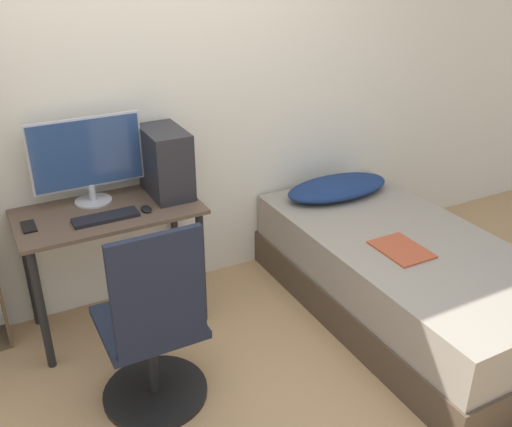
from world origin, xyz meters
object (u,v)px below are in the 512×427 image
monitor (87,157)px  pc_tower (166,162)px  keyboard (106,217)px  office_chair (154,340)px  bed (403,277)px

monitor → pc_tower: bearing=-12.1°
monitor → keyboard: monitor is taller
office_chair → bed: bearing=1.5°
keyboard → bed: bearing=-20.9°
office_chair → pc_tower: bearing=64.4°
bed → pc_tower: (-1.17, 0.77, 0.68)m
office_chair → pc_tower: pc_tower is taller
bed → keyboard: bearing=159.1°
bed → office_chair: bearing=-178.5°
bed → pc_tower: size_ratio=5.06×
monitor → keyboard: (0.00, -0.25, -0.26)m
office_chair → keyboard: office_chair is taller
monitor → pc_tower: 0.43m
office_chair → bed: office_chair is taller
bed → monitor: 1.95m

